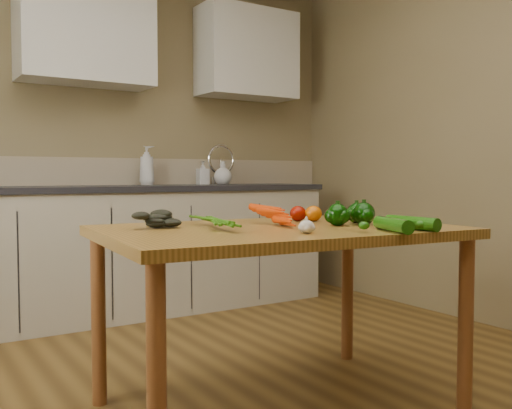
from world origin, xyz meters
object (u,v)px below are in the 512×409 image
object	(u,v)px
zucchini_a	(412,223)
tomato_a	(298,214)
pepper_a	(338,215)
zucchini_b	(393,225)
pepper_c	(364,214)
tomato_c	(337,215)
garlic_bulb	(307,227)
soap_bottle_c	(223,173)
table	(278,247)
pepper_b	(357,213)
tomato_b	(313,214)
leafy_greens	(151,215)
soap_bottle_b	(203,173)
soap_bottle_a	(147,166)
carrot_bunch	(256,218)

from	to	relation	value
zucchini_a	tomato_a	bearing A→B (deg)	102.77
pepper_a	zucchini_b	world-z (taller)	pepper_a
pepper_c	zucchini_a	distance (m)	0.26
tomato_c	zucchini_a	distance (m)	0.48
garlic_bulb	pepper_a	distance (m)	0.36
pepper_c	soap_bottle_c	bearing A→B (deg)	76.86
garlic_bulb	tomato_a	size ratio (longest dim) A/B	0.76
table	pepper_b	xyz separation A→B (m)	(0.41, -0.03, 0.13)
pepper_c	tomato_b	world-z (taller)	pepper_c
zucchini_a	table	bearing A→B (deg)	134.36
table	pepper_a	xyz separation A→B (m)	(0.24, -0.09, 0.13)
pepper_a	tomato_b	world-z (taller)	pepper_a
leafy_greens	pepper_b	xyz separation A→B (m)	(0.86, -0.27, -0.01)
soap_bottle_b	pepper_a	bearing A→B (deg)	-99.94
tomato_c	leafy_greens	bearing A→B (deg)	170.31
pepper_b	leafy_greens	bearing A→B (deg)	162.42
pepper_c	tomato_a	distance (m)	0.33
soap_bottle_b	tomato_a	xyz separation A→B (m)	(-0.49, -1.91, -0.19)
soap_bottle_b	tomato_b	world-z (taller)	soap_bottle_b
table	pepper_c	world-z (taller)	pepper_c
pepper_a	soap_bottle_c	bearing A→B (deg)	73.56
tomato_a	tomato_b	bearing A→B (deg)	-44.13
soap_bottle_a	tomato_a	xyz separation A→B (m)	(-0.01, -1.88, -0.25)
table	soap_bottle_a	size ratio (longest dim) A/B	5.19
soap_bottle_a	tomato_b	size ratio (longest dim) A/B	3.64
leafy_greens	zucchini_b	distance (m)	0.95
table	carrot_bunch	xyz separation A→B (m)	(-0.06, 0.08, 0.12)
soap_bottle_a	pepper_c	bearing A→B (deg)	-147.03
table	zucchini_b	size ratio (longest dim) A/B	6.36
table	zucchini_b	bearing A→B (deg)	-53.61
table	soap_bottle_b	size ratio (longest dim) A/B	8.15
table	pepper_b	distance (m)	0.43
table	zucchini_b	world-z (taller)	zucchini_b
pepper_a	pepper_c	bearing A→B (deg)	-13.77
garlic_bulb	tomato_b	distance (m)	0.55
table	leafy_greens	bearing A→B (deg)	156.37
garlic_bulb	tomato_c	bearing A→B (deg)	38.60
soap_bottle_c	pepper_c	xyz separation A→B (m)	(-0.49, -2.11, -0.18)
soap_bottle_a	pepper_a	distance (m)	2.17
garlic_bulb	leafy_greens	bearing A→B (deg)	126.75
soap_bottle_a	tomato_b	world-z (taller)	soap_bottle_a
table	soap_bottle_a	distance (m)	2.11
leafy_greens	tomato_c	bearing A→B (deg)	-9.69
garlic_bulb	zucchini_a	bearing A→B (deg)	-13.48
soap_bottle_c	garlic_bulb	size ratio (longest dim) A/B	3.08
soap_bottle_a	soap_bottle_c	bearing A→B (deg)	-66.61
soap_bottle_c	tomato_b	xyz separation A→B (m)	(-0.56, -1.86, -0.19)
soap_bottle_c	pepper_a	size ratio (longest dim) A/B	1.95
pepper_a	tomato_a	bearing A→B (deg)	89.94
table	soap_bottle_b	world-z (taller)	soap_bottle_b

